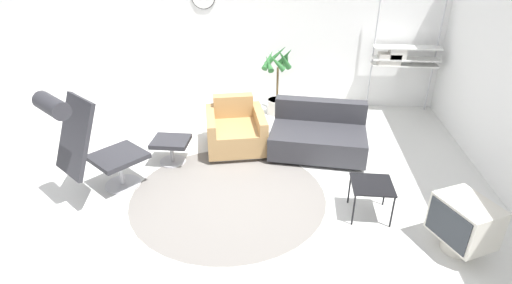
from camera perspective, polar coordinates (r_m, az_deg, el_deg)
The scene contains 11 objects.
ground_plane at distance 5.18m, azimuth -2.10°, elevation -5.62°, with size 12.00×12.00×0.00m, color silver.
wall_back at distance 7.33m, azimuth 0.69°, elevation 16.20°, with size 12.00×0.09×2.80m.
round_rug at distance 4.91m, azimuth -3.97°, elevation -7.67°, with size 2.36×2.36×0.01m.
lounge_chair at distance 4.89m, azimuth -23.07°, elevation 0.46°, with size 1.03×1.12×1.36m.
ottoman at distance 5.59m, azimuth -12.02°, elevation -0.45°, with size 0.49×0.42×0.35m.
armchair_red at distance 5.86m, azimuth -2.96°, elevation 1.52°, with size 1.01×1.06×0.72m.
couch_low at distance 5.82m, azimuth 8.87°, elevation 0.83°, with size 1.40×1.04×0.69m.
side_table at distance 4.58m, azimuth 16.23°, elevation -6.19°, with size 0.45×0.45×0.41m.
crt_television at distance 4.45m, azimuth 27.53°, elevation -10.29°, with size 0.62×0.68×0.58m.
potted_plant at distance 6.98m, azimuth 3.08°, elevation 8.27°, with size 0.56×0.53×1.22m.
shelf_unit at distance 7.33m, azimuth 19.71°, elevation 11.44°, with size 1.10×0.28×2.02m.
Camera 1 is at (0.61, -4.31, 2.81)m, focal length 28.00 mm.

